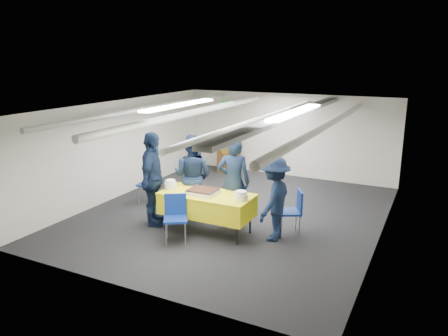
% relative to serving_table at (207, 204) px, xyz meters
% --- Properties ---
extents(ground, '(7.00, 7.00, 0.00)m').
position_rel_serving_table_xyz_m(ground, '(0.04, 1.11, -0.56)').
color(ground, black).
rests_on(ground, ground).
extents(room_shell, '(6.00, 7.00, 2.30)m').
position_rel_serving_table_xyz_m(room_shell, '(0.13, 1.52, 1.25)').
color(room_shell, silver).
rests_on(room_shell, ground).
extents(serving_table, '(1.79, 0.83, 0.77)m').
position_rel_serving_table_xyz_m(serving_table, '(0.00, 0.00, 0.00)').
color(serving_table, black).
rests_on(serving_table, ground).
extents(sheet_cake, '(0.56, 0.44, 0.10)m').
position_rel_serving_table_xyz_m(sheet_cake, '(-0.06, -0.05, 0.26)').
color(sheet_cake, white).
rests_on(sheet_cake, serving_table).
extents(plate_stack_left, '(0.24, 0.24, 0.18)m').
position_rel_serving_table_xyz_m(plate_stack_left, '(-0.79, -0.05, 0.29)').
color(plate_stack_left, white).
rests_on(plate_stack_left, serving_table).
extents(plate_stack_right, '(0.24, 0.24, 0.17)m').
position_rel_serving_table_xyz_m(plate_stack_right, '(0.74, -0.05, 0.29)').
color(plate_stack_right, white).
rests_on(plate_stack_right, serving_table).
extents(podium, '(0.62, 0.53, 1.25)m').
position_rel_serving_table_xyz_m(podium, '(-1.56, 4.15, 0.05)').
color(podium, brown).
rests_on(podium, ground).
extents(chair_near, '(0.58, 0.58, 0.87)m').
position_rel_serving_table_xyz_m(chair_near, '(-0.31, -0.62, -0.03)').
color(chair_near, gray).
rests_on(chair_near, ground).
extents(chair_right, '(0.57, 0.57, 0.87)m').
position_rel_serving_table_xyz_m(chair_right, '(1.53, 0.62, -0.03)').
color(chair_right, gray).
rests_on(chair_right, ground).
extents(chair_left, '(0.49, 0.49, 0.87)m').
position_rel_serving_table_xyz_m(chair_left, '(-2.04, 0.96, -0.03)').
color(chair_left, gray).
rests_on(chair_left, ground).
extents(sailor_a, '(0.76, 0.62, 1.79)m').
position_rel_serving_table_xyz_m(sailor_a, '(0.31, 0.53, 0.34)').
color(sailor_a, black).
rests_on(sailor_a, ground).
extents(sailor_b, '(0.89, 0.70, 1.77)m').
position_rel_serving_table_xyz_m(sailor_b, '(-0.65, 0.58, 0.33)').
color(sailor_b, black).
rests_on(sailor_b, ground).
extents(sailor_c, '(0.82, 1.20, 1.89)m').
position_rel_serving_table_xyz_m(sailor_c, '(-1.14, -0.15, 0.38)').
color(sailor_c, black).
rests_on(sailor_c, ground).
extents(sailor_d, '(0.61, 1.03, 1.57)m').
position_rel_serving_table_xyz_m(sailor_d, '(1.27, 0.24, 0.22)').
color(sailor_d, black).
rests_on(sailor_d, ground).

